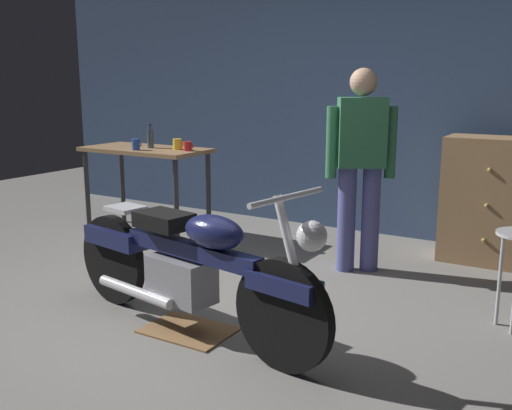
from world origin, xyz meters
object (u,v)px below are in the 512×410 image
(person_standing, at_px, (361,161))
(mug_yellow_tall, at_px, (178,144))
(wooden_dresser, at_px, (492,201))
(mug_red_diner, at_px, (188,146))
(motorcycle, at_px, (188,265))
(mug_blue_enamel, at_px, (136,144))
(bottle, at_px, (150,138))

(person_standing, xyz_separation_m, mug_yellow_tall, (-1.93, 0.05, 0.03))
(person_standing, bearing_deg, wooden_dresser, -168.84)
(mug_yellow_tall, bearing_deg, mug_red_diner, -12.72)
(person_standing, bearing_deg, motorcycle, 44.85)
(person_standing, height_order, mug_red_diner, person_standing)
(motorcycle, height_order, mug_red_diner, motorcycle)
(wooden_dresser, xyz_separation_m, mug_yellow_tall, (-2.84, -0.75, 0.40))
(person_standing, relative_size, mug_yellow_tall, 13.45)
(mug_blue_enamel, bearing_deg, person_standing, 4.81)
(motorcycle, relative_size, mug_yellow_tall, 17.47)
(mug_red_diner, relative_size, bottle, 0.45)
(person_standing, xyz_separation_m, bottle, (-2.26, 0.03, 0.07))
(wooden_dresser, bearing_deg, mug_red_diner, -163.66)
(wooden_dresser, distance_m, mug_yellow_tall, 2.96)
(motorcycle, bearing_deg, wooden_dresser, 71.92)
(person_standing, relative_size, bottle, 6.93)
(wooden_dresser, height_order, mug_blue_enamel, wooden_dresser)
(mug_yellow_tall, bearing_deg, person_standing, -1.59)
(wooden_dresser, relative_size, mug_yellow_tall, 8.86)
(mug_red_diner, bearing_deg, mug_blue_enamel, -156.36)
(person_standing, relative_size, mug_red_diner, 15.46)
(motorcycle, xyz_separation_m, wooden_dresser, (1.35, 2.54, 0.10))
(wooden_dresser, distance_m, bottle, 3.29)
(mug_blue_enamel, height_order, bottle, bottle)
(person_standing, distance_m, mug_red_diner, 1.78)
(mug_yellow_tall, relative_size, bottle, 0.52)
(mug_red_diner, bearing_deg, motorcycle, -52.84)
(mug_blue_enamel, xyz_separation_m, bottle, (-0.00, 0.22, 0.04))
(mug_yellow_tall, xyz_separation_m, bottle, (-0.33, -0.02, 0.04))
(person_standing, distance_m, mug_yellow_tall, 1.93)
(person_standing, bearing_deg, mug_red_diner, -31.19)
(motorcycle, relative_size, mug_red_diner, 20.08)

